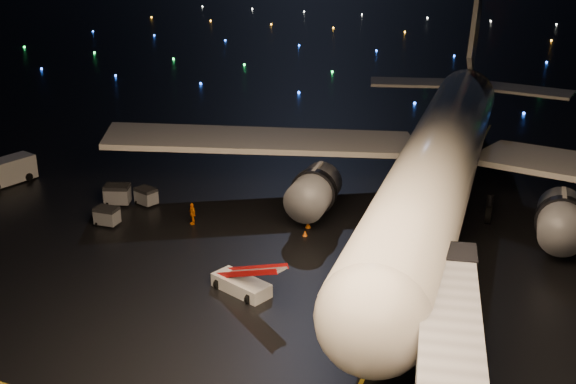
% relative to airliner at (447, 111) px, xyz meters
% --- Properties ---
extents(lane_centre, '(0.25, 80.00, 0.02)m').
position_rel_airliner_xyz_m(lane_centre, '(0.86, -10.74, -8.90)').
color(lane_centre, gold).
rests_on(lane_centre, ground).
extents(airliner, '(66.51, 63.57, 17.82)m').
position_rel_airliner_xyz_m(airliner, '(0.00, 0.00, 0.00)').
color(airliner, silver).
rests_on(airliner, ground).
extents(belt_loader, '(6.69, 3.93, 3.14)m').
position_rel_airliner_xyz_m(belt_loader, '(-9.98, -21.00, -7.34)').
color(belt_loader, silver).
rests_on(belt_loader, ground).
extents(service_truck, '(3.88, 7.16, 2.52)m').
position_rel_airliner_xyz_m(service_truck, '(-40.64, -9.77, -7.65)').
color(service_truck, silver).
rests_on(service_truck, ground).
extents(crew_c, '(1.18, 1.04, 1.92)m').
position_rel_airliner_xyz_m(crew_c, '(-18.91, -11.84, -7.95)').
color(crew_c, orange).
rests_on(crew_c, ground).
extents(safety_cone_0, '(0.51, 0.51, 0.48)m').
position_rel_airliner_xyz_m(safety_cone_0, '(-9.09, -10.56, -8.67)').
color(safety_cone_0, orange).
rests_on(safety_cone_0, ground).
extents(safety_cone_1, '(0.53, 0.53, 0.51)m').
position_rel_airliner_xyz_m(safety_cone_1, '(-10.40, 0.23, -8.66)').
color(safety_cone_1, orange).
rests_on(safety_cone_1, ground).
extents(safety_cone_2, '(0.52, 0.52, 0.55)m').
position_rel_airliner_xyz_m(safety_cone_2, '(-9.45, -8.87, -8.64)').
color(safety_cone_2, orange).
rests_on(safety_cone_2, ground).
extents(safety_cone_3, '(0.51, 0.51, 0.51)m').
position_rel_airliner_xyz_m(safety_cone_3, '(-30.50, 7.18, -8.66)').
color(safety_cone_3, orange).
rests_on(safety_cone_3, ground).
extents(taxiway_lights, '(164.00, 92.00, 0.36)m').
position_rel_airliner_xyz_m(taxiway_lights, '(-11.14, 80.26, -8.73)').
color(taxiway_lights, black).
rests_on(taxiway_lights, ground).
extents(baggage_cart_0, '(1.96, 1.42, 1.62)m').
position_rel_airliner_xyz_m(baggage_cart_0, '(-25.54, -14.75, -8.10)').
color(baggage_cart_0, slate).
rests_on(baggage_cart_0, ground).
extents(baggage_cart_1, '(2.21, 1.84, 1.61)m').
position_rel_airliner_xyz_m(baggage_cart_1, '(-24.94, -9.53, -8.11)').
color(baggage_cart_1, slate).
rests_on(baggage_cart_1, ground).
extents(baggage_cart_2, '(2.61, 2.21, 1.89)m').
position_rel_airliner_xyz_m(baggage_cart_2, '(-27.40, -10.45, -7.97)').
color(baggage_cart_2, slate).
rests_on(baggage_cart_2, ground).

